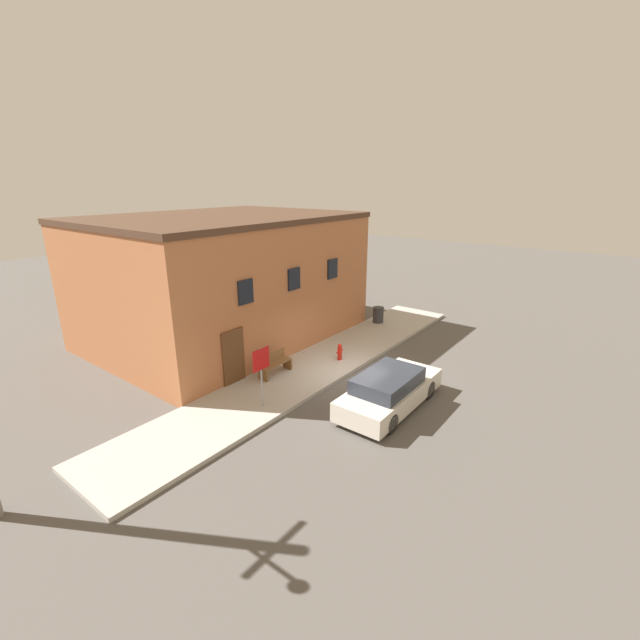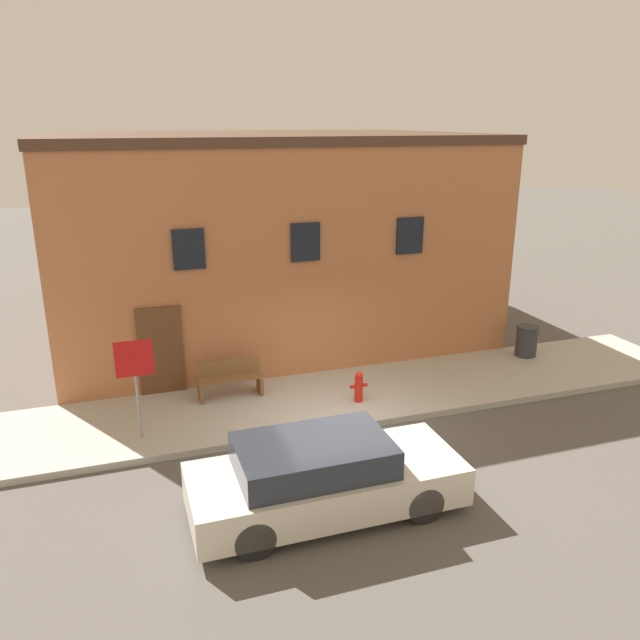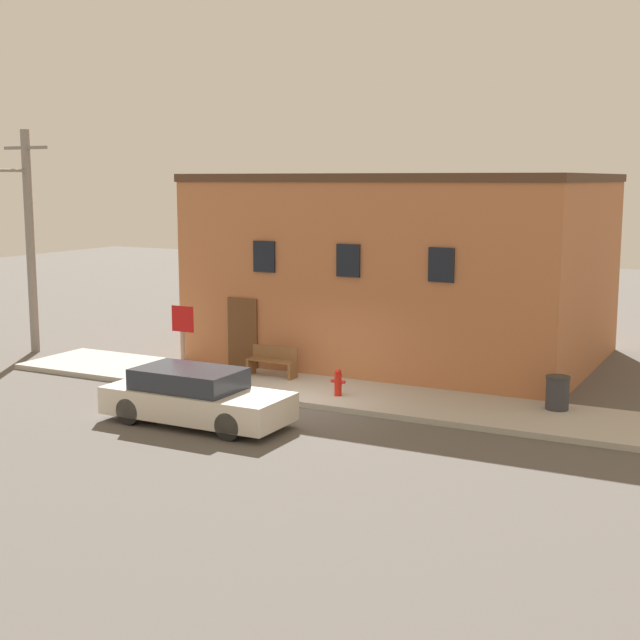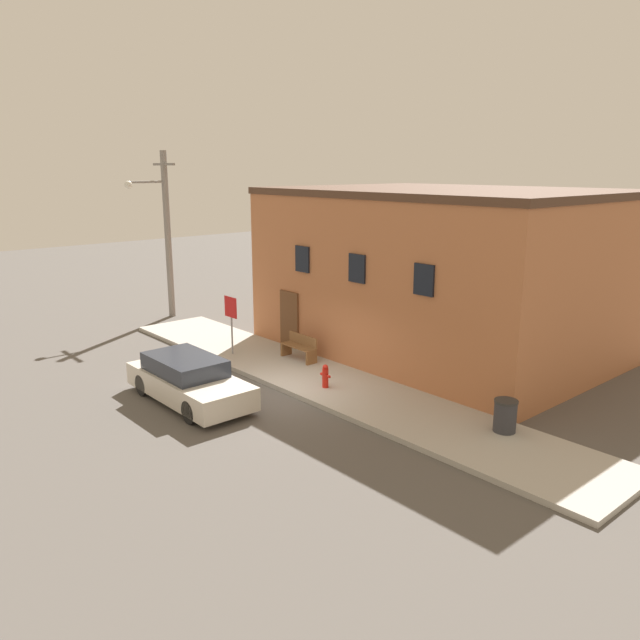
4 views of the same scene
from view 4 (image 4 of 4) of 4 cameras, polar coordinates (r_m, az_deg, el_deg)
ground_plane at (r=18.73m, az=-3.51°, el=-6.63°), size 80.00×80.00×0.00m
sidewalk at (r=19.58m, az=-0.10°, el=-5.46°), size 19.16×2.93×0.15m
brick_building at (r=22.91m, az=11.25°, el=4.44°), size 11.61×8.81×5.81m
fire_hydrant at (r=18.58m, az=0.49°, el=-5.14°), size 0.39×0.19×0.71m
stop_sign at (r=21.80m, az=-8.14°, el=0.55°), size 0.72×0.06×2.04m
bench at (r=21.24m, az=-1.87°, el=-2.52°), size 1.44×0.44×0.84m
trash_bin at (r=16.24m, az=16.57°, el=-8.38°), size 0.59×0.59×0.82m
utility_pole at (r=28.22m, az=-13.96°, el=7.99°), size 1.80×1.95×7.23m
parked_car at (r=18.22m, az=-11.94°, el=-5.41°), size 4.46×1.75×1.30m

